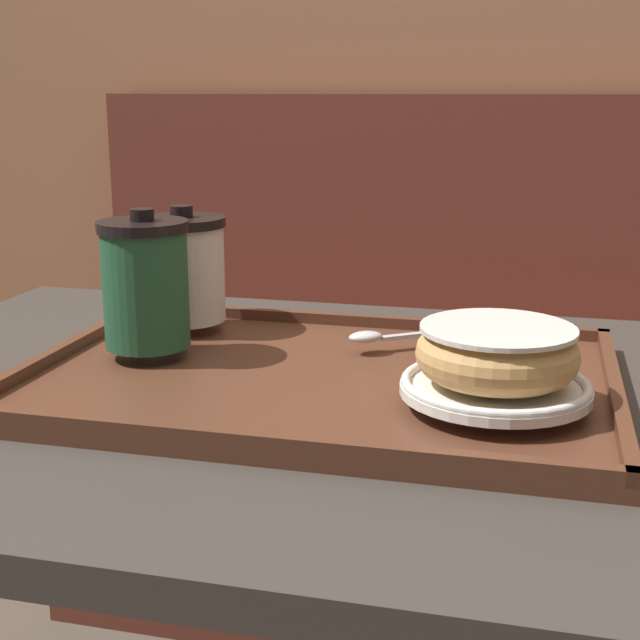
{
  "coord_description": "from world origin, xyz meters",
  "views": [
    {
      "loc": [
        0.18,
        -0.75,
        1.01
      ],
      "look_at": [
        -0.01,
        0.01,
        0.81
      ],
      "focal_mm": 50.0,
      "sensor_mm": 36.0,
      "label": 1
    }
  ],
  "objects_px": {
    "coffee_cup_front": "(145,283)",
    "donut_chocolate_glazed": "(497,352)",
    "coffee_cup_rear": "(183,268)",
    "spoon": "(388,335)"
  },
  "relations": [
    {
      "from": "coffee_cup_front",
      "to": "spoon",
      "type": "xyz_separation_m",
      "value": [
        0.22,
        0.08,
        -0.06
      ]
    },
    {
      "from": "donut_chocolate_glazed",
      "to": "spoon",
      "type": "distance_m",
      "value": 0.18
    },
    {
      "from": "coffee_cup_rear",
      "to": "spoon",
      "type": "relative_size",
      "value": 0.9
    },
    {
      "from": "donut_chocolate_glazed",
      "to": "coffee_cup_rear",
      "type": "bearing_deg",
      "value": 153.8
    },
    {
      "from": "coffee_cup_front",
      "to": "coffee_cup_rear",
      "type": "relative_size",
      "value": 1.08
    },
    {
      "from": "spoon",
      "to": "coffee_cup_rear",
      "type": "bearing_deg",
      "value": -41.67
    },
    {
      "from": "coffee_cup_front",
      "to": "donut_chocolate_glazed",
      "type": "xyz_separation_m",
      "value": [
        0.34,
        -0.06,
        -0.03
      ]
    },
    {
      "from": "donut_chocolate_glazed",
      "to": "spoon",
      "type": "height_order",
      "value": "donut_chocolate_glazed"
    },
    {
      "from": "coffee_cup_rear",
      "to": "spoon",
      "type": "bearing_deg",
      "value": -6.61
    },
    {
      "from": "coffee_cup_front",
      "to": "donut_chocolate_glazed",
      "type": "relative_size",
      "value": 1.01
    }
  ]
}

